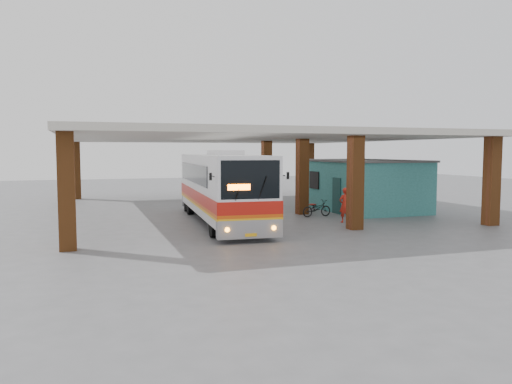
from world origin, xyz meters
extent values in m
plane|color=#515154|center=(0.00, 0.00, 0.00)|extent=(90.00, 90.00, 0.00)
cube|color=brown|center=(3.00, -3.00, 2.17)|extent=(0.60, 0.60, 4.35)
cube|color=brown|center=(3.00, 3.00, 2.17)|extent=(0.60, 0.60, 4.35)
cube|color=brown|center=(3.00, 9.00, 2.17)|extent=(0.60, 0.60, 4.35)
cube|color=brown|center=(-9.50, -4.00, 2.17)|extent=(0.60, 0.60, 4.35)
cube|color=brown|center=(-9.50, 17.00, 2.17)|extent=(0.60, 0.60, 4.35)
cube|color=brown|center=(10.00, -4.00, 2.17)|extent=(0.60, 0.60, 4.35)
cube|color=brown|center=(10.00, 17.00, 2.17)|extent=(0.60, 0.60, 4.35)
cube|color=beige|center=(0.50, 6.50, 4.50)|extent=(21.00, 23.00, 0.30)
cube|color=#2A6965|center=(7.50, 4.00, 1.50)|extent=(5.00, 8.00, 3.00)
cube|color=#464646|center=(7.50, 4.00, 3.05)|extent=(5.20, 8.20, 0.12)
cube|color=#153937|center=(4.98, 2.50, 1.05)|extent=(0.08, 0.95, 2.10)
cube|color=black|center=(4.98, 5.50, 1.80)|extent=(0.08, 1.20, 1.00)
cube|color=black|center=(4.95, 5.50, 1.80)|extent=(0.04, 1.30, 1.10)
cube|color=silver|center=(-2.30, 1.28, 1.98)|extent=(3.52, 12.69, 2.92)
cube|color=silver|center=(-2.38, 0.23, 3.55)|extent=(1.48, 3.22, 0.26)
cube|color=gray|center=(-2.75, -4.79, 0.57)|extent=(2.66, 0.61, 0.73)
cube|color=#B7150C|center=(-2.30, 1.28, 1.41)|extent=(3.56, 12.70, 0.52)
cube|color=#CF4B0B|center=(-2.30, 1.28, 1.08)|extent=(3.56, 12.70, 0.14)
cube|color=#F0AA14|center=(-2.30, 1.28, 0.96)|extent=(3.56, 12.70, 0.10)
cube|color=black|center=(-2.76, -4.94, 2.53)|extent=(2.36, 0.27, 1.51)
cube|color=black|center=(-3.55, 2.21, 2.51)|extent=(0.74, 9.38, 0.94)
cube|color=black|center=(-0.93, 2.01, 2.51)|extent=(0.74, 9.38, 0.94)
cube|color=#FF5905|center=(-3.23, -4.96, 2.25)|extent=(0.89, 0.11, 0.23)
sphere|color=orange|center=(-3.70, -4.94, 0.61)|extent=(0.19, 0.19, 0.19)
sphere|color=orange|center=(-1.83, -5.07, 0.61)|extent=(0.19, 0.19, 0.19)
cube|color=#F0AA14|center=(-2.77, -5.02, 0.37)|extent=(0.47, 0.06, 0.13)
cylinder|color=black|center=(-3.75, -3.02, 0.52)|extent=(0.41, 1.07, 1.04)
cylinder|color=black|center=(-1.50, -3.18, 0.52)|extent=(0.41, 1.07, 1.04)
cylinder|color=black|center=(-3.16, 5.00, 0.52)|extent=(0.41, 1.07, 1.04)
cylinder|color=black|center=(-0.91, 4.84, 0.52)|extent=(0.41, 1.07, 1.04)
cylinder|color=black|center=(-3.06, 6.36, 0.52)|extent=(0.41, 1.07, 1.04)
cylinder|color=black|center=(-0.81, 6.19, 0.52)|extent=(0.41, 1.07, 1.04)
imported|color=black|center=(3.27, 1.62, 0.46)|extent=(1.82, 0.80, 0.93)
imported|color=red|center=(3.67, -0.84, 0.89)|extent=(0.69, 0.49, 1.79)
cube|color=red|center=(4.95, 5.50, 0.24)|extent=(0.57, 0.57, 0.06)
cube|color=red|center=(5.13, 5.56, 0.52)|extent=(0.20, 0.43, 0.63)
cylinder|color=black|center=(4.85, 5.27, 0.10)|extent=(0.03, 0.03, 0.21)
cylinder|color=black|center=(5.18, 5.39, 0.10)|extent=(0.03, 0.03, 0.21)
cylinder|color=black|center=(4.72, 5.60, 0.10)|extent=(0.03, 0.03, 0.21)
cylinder|color=black|center=(5.06, 5.72, 0.10)|extent=(0.03, 0.03, 0.21)
camera|label=1|loc=(-8.81, -23.33, 3.62)|focal=35.00mm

